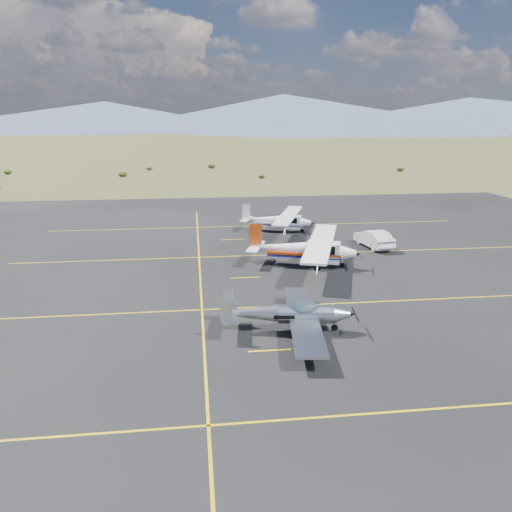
# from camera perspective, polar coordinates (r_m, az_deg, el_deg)

# --- Properties ---
(ground) EXTENTS (1600.00, 1600.00, 0.00)m
(ground) POSITION_cam_1_polar(r_m,az_deg,el_deg) (27.10, 6.78, -7.10)
(ground) COLOR #383D1C
(ground) RESTS_ON ground
(apron) EXTENTS (72.00, 72.00, 0.02)m
(apron) POSITION_cam_1_polar(r_m,az_deg,el_deg) (33.52, 3.95, -2.56)
(apron) COLOR black
(apron) RESTS_ON ground
(aircraft_low_wing) EXTENTS (6.49, 8.99, 1.94)m
(aircraft_low_wing) POSITION_cam_1_polar(r_m,az_deg,el_deg) (25.11, 3.94, -6.61)
(aircraft_low_wing) COLOR silver
(aircraft_low_wing) RESTS_ON apron
(aircraft_cessna) EXTENTS (8.05, 11.50, 2.95)m
(aircraft_cessna) POSITION_cam_1_polar(r_m,az_deg,el_deg) (36.01, 5.55, 0.86)
(aircraft_cessna) COLOR white
(aircraft_cessna) RESTS_ON apron
(aircraft_plain) EXTENTS (6.90, 9.78, 2.51)m
(aircraft_plain) POSITION_cam_1_polar(r_m,az_deg,el_deg) (47.07, 2.51, 4.14)
(aircraft_plain) COLOR white
(aircraft_plain) RESTS_ON apron
(sedan) EXTENTS (2.19, 4.62, 1.46)m
(sedan) POSITION_cam_1_polar(r_m,az_deg,el_deg) (42.43, 13.32, 1.96)
(sedan) COLOR silver
(sedan) RESTS_ON apron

